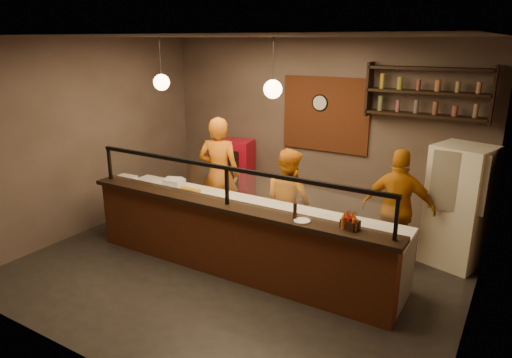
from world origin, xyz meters
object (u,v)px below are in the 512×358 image
Objects in this scene: condiment_caddy at (350,224)px; cook_left at (219,173)px; wall_clock at (320,103)px; pizza_dough at (313,218)px; red_cooler at (237,173)px; cook_mid at (288,201)px; cook_right at (398,208)px; fridge at (458,206)px; pepper_mill at (295,211)px.

cook_left is at bearing 154.95° from condiment_caddy.
wall_clock is 2.74m from pizza_dough.
red_cooler is at bearing -168.74° from wall_clock.
cook_mid is (0.24, -1.63, -1.28)m from wall_clock.
cook_right is 1.36m from pizza_dough.
wall_clock is 0.15× the size of cook_left.
wall_clock is at bearing 120.47° from condiment_caddy.
fridge is at bearing 172.15° from cook_left.
cook_right is 8.24× the size of pepper_mill.
condiment_caddy is at bearing -32.66° from pizza_dough.
cook_mid is 1.37m from pepper_mill.
cook_left reaches higher than condiment_caddy.
pepper_mill is at bearing 129.01° from cook_left.
red_cooler is (-4.06, 0.42, -0.23)m from fridge.
condiment_caddy is at bearing 162.61° from cook_mid.
red_cooler is (-3.33, 0.91, -0.21)m from cook_right.
wall_clock is 0.17× the size of cook_right.
wall_clock is 1.43× the size of pepper_mill.
red_cooler is 2.51× the size of pizza_dough.
fridge is 1.35× the size of red_cooler.
fridge is 2.18m from condiment_caddy.
cook_mid is 1.75m from condiment_caddy.
wall_clock is 0.23× the size of red_cooler.
cook_mid is (1.45, -0.24, -0.16)m from cook_left.
cook_right is 3.46m from red_cooler.
cook_right reaches higher than pepper_mill.
pizza_dough is at bearing 147.34° from condiment_caddy.
pizza_dough is at bearing 43.10° from cook_right.
cook_right is 0.98× the size of fridge.
cook_left reaches higher than pepper_mill.
cook_left reaches higher than fridge.
cook_mid is at bearing -142.03° from fridge.
red_cooler is at bearing -169.55° from fridge.
red_cooler is 6.81× the size of condiment_caddy.
cook_mid is at bearing -48.08° from red_cooler.
cook_mid is 3.13× the size of pizza_dough.
pepper_mill is (-0.87, -1.56, 0.30)m from cook_right.
cook_right is at bearing -143.98° from cook_mid.
fridge is at bearing -17.80° from red_cooler.
pepper_mill is at bearing 141.42° from cook_mid.
cook_mid reaches higher than red_cooler.
fridge is 8.43× the size of pepper_mill.
cook_right is at bearing 51.95° from pizza_dough.
red_cooler is (-1.56, -0.31, -1.44)m from wall_clock.
cook_left reaches higher than red_cooler.
cook_left is (-1.21, -1.39, -1.13)m from wall_clock.
cook_right is at bearing -27.08° from red_cooler.
cook_left is 1.48m from cook_mid.
cook_mid is 0.94× the size of cook_right.
wall_clock is 0.58× the size of pizza_dough.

